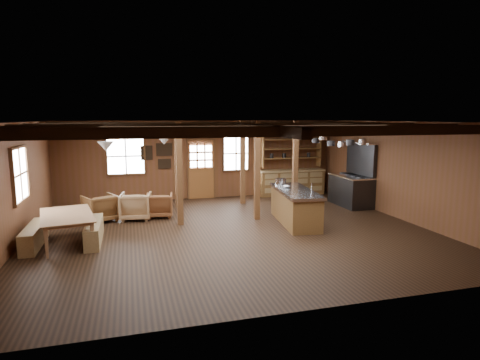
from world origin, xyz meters
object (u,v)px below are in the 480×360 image
Objects in this scene: dining_table at (69,229)px; armchair_c at (136,206)px; commercial_range at (353,185)px; armchair_a at (100,208)px; armchair_b at (159,205)px; kitchen_island at (295,206)px.

dining_table is 2.32× the size of armchair_c.
commercial_range reaches higher than armchair_a.
commercial_range is 1.07× the size of dining_table.
dining_table is 2.43m from armchair_c.
armchair_c is (-0.67, -0.12, 0.04)m from armchair_b.
armchair_a reaches higher than dining_table.
armchair_a is 1.09× the size of armchair_b.
dining_table is (-8.54, -1.90, -0.32)m from commercial_range.
armchair_b is at bearing 161.60° from kitchen_island.
dining_table is 2.98m from armchair_b.
armchair_a reaches higher than armchair_b.
kitchen_island is at bearing 168.13° from armchair_c.
armchair_c is at bearing 166.60° from kitchen_island.
kitchen_island is 5.80m from dining_table.
commercial_range is at bearing 154.70° from armchair_a.
kitchen_island reaches higher than armchair_b.
armchair_a is 0.98m from armchair_c.
kitchen_island is 5.48m from armchair_a.
armchair_c is at bearing -49.90° from dining_table.
commercial_range is at bearing -88.16° from dining_table.
armchair_a is at bearing 5.86° from armchair_c.
armchair_a is 1.65m from armchair_b.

